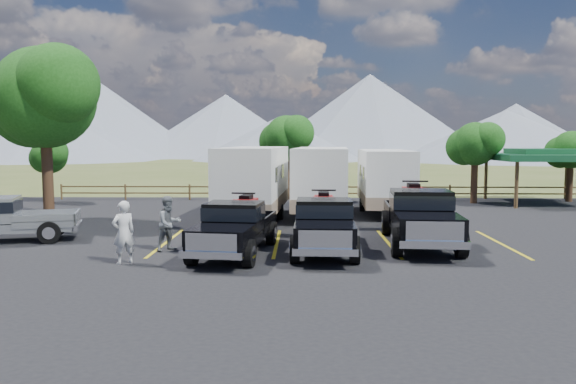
{
  "coord_description": "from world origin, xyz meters",
  "views": [
    {
      "loc": [
        -1.17,
        -15.86,
        3.73
      ],
      "look_at": [
        -1.67,
        7.03,
        1.6
      ],
      "focal_mm": 35.0,
      "sensor_mm": 36.0,
      "label": 1
    }
  ],
  "objects_px": {
    "rig_left": "(236,226)",
    "trailer_right": "(385,180)",
    "tree_big_nw": "(44,98)",
    "pickup_silver": "(2,219)",
    "rig_center": "(324,223)",
    "person_b": "(169,223)",
    "trailer_left": "(254,182)",
    "trailer_center": "(321,180)",
    "person_a": "(124,232)",
    "pavilion": "(544,156)",
    "rig_right": "(419,215)"
  },
  "relations": [
    {
      "from": "pavilion",
      "to": "person_b",
      "type": "xyz_separation_m",
      "value": [
        -18.54,
        -14.44,
        -1.83
      ]
    },
    {
      "from": "rig_right",
      "to": "trailer_center",
      "type": "distance_m",
      "value": 8.2
    },
    {
      "from": "rig_left",
      "to": "person_a",
      "type": "height_order",
      "value": "person_a"
    },
    {
      "from": "trailer_center",
      "to": "person_a",
      "type": "relative_size",
      "value": 5.04
    },
    {
      "from": "rig_left",
      "to": "person_b",
      "type": "xyz_separation_m",
      "value": [
        -2.28,
        0.41,
        0.0
      ]
    },
    {
      "from": "pavilion",
      "to": "person_b",
      "type": "height_order",
      "value": "pavilion"
    },
    {
      "from": "trailer_center",
      "to": "person_a",
      "type": "distance_m",
      "value": 12.57
    },
    {
      "from": "rig_center",
      "to": "pickup_silver",
      "type": "height_order",
      "value": "rig_center"
    },
    {
      "from": "pavilion",
      "to": "trailer_left",
      "type": "distance_m",
      "value": 17.87
    },
    {
      "from": "person_a",
      "to": "trailer_right",
      "type": "bearing_deg",
      "value": -165.83
    },
    {
      "from": "rig_center",
      "to": "person_b",
      "type": "distance_m",
      "value": 5.17
    },
    {
      "from": "trailer_left",
      "to": "trailer_center",
      "type": "relative_size",
      "value": 1.01
    },
    {
      "from": "trailer_right",
      "to": "person_a",
      "type": "bearing_deg",
      "value": -125.34
    },
    {
      "from": "rig_left",
      "to": "rig_center",
      "type": "relative_size",
      "value": 0.99
    },
    {
      "from": "rig_center",
      "to": "trailer_center",
      "type": "bearing_deg",
      "value": 90.13
    },
    {
      "from": "person_a",
      "to": "rig_center",
      "type": "bearing_deg",
      "value": 161.68
    },
    {
      "from": "pickup_silver",
      "to": "person_a",
      "type": "height_order",
      "value": "person_a"
    },
    {
      "from": "rig_center",
      "to": "person_a",
      "type": "relative_size",
      "value": 3.11
    },
    {
      "from": "rig_left",
      "to": "rig_right",
      "type": "distance_m",
      "value": 6.54
    },
    {
      "from": "trailer_center",
      "to": "trailer_right",
      "type": "bearing_deg",
      "value": 25.36
    },
    {
      "from": "rig_right",
      "to": "trailer_right",
      "type": "relative_size",
      "value": 0.73
    },
    {
      "from": "rig_left",
      "to": "pickup_silver",
      "type": "relative_size",
      "value": 1.03
    },
    {
      "from": "trailer_right",
      "to": "person_a",
      "type": "relative_size",
      "value": 4.83
    },
    {
      "from": "rig_left",
      "to": "person_a",
      "type": "bearing_deg",
      "value": -145.61
    },
    {
      "from": "rig_left",
      "to": "person_b",
      "type": "relative_size",
      "value": 3.2
    },
    {
      "from": "pavilion",
      "to": "trailer_left",
      "type": "bearing_deg",
      "value": -155.85
    },
    {
      "from": "person_a",
      "to": "person_b",
      "type": "bearing_deg",
      "value": -151.26
    },
    {
      "from": "trailer_center",
      "to": "person_b",
      "type": "height_order",
      "value": "trailer_center"
    },
    {
      "from": "rig_left",
      "to": "tree_big_nw",
      "type": "bearing_deg",
      "value": 150.81
    },
    {
      "from": "tree_big_nw",
      "to": "trailer_left",
      "type": "relative_size",
      "value": 0.81
    },
    {
      "from": "person_a",
      "to": "person_b",
      "type": "relative_size",
      "value": 1.04
    },
    {
      "from": "trailer_left",
      "to": "pavilion",
      "type": "bearing_deg",
      "value": 27.77
    },
    {
      "from": "tree_big_nw",
      "to": "pickup_silver",
      "type": "bearing_deg",
      "value": -83.66
    },
    {
      "from": "trailer_left",
      "to": "pickup_silver",
      "type": "height_order",
      "value": "trailer_left"
    },
    {
      "from": "trailer_right",
      "to": "rig_center",
      "type": "bearing_deg",
      "value": -106.39
    },
    {
      "from": "tree_big_nw",
      "to": "trailer_center",
      "type": "bearing_deg",
      "value": 10.76
    },
    {
      "from": "trailer_left",
      "to": "trailer_center",
      "type": "xyz_separation_m",
      "value": [
        3.15,
        1.68,
        -0.02
      ]
    },
    {
      "from": "rig_right",
      "to": "trailer_center",
      "type": "height_order",
      "value": "trailer_center"
    },
    {
      "from": "trailer_left",
      "to": "person_a",
      "type": "distance_m",
      "value": 9.73
    },
    {
      "from": "rig_center",
      "to": "pickup_silver",
      "type": "bearing_deg",
      "value": 174.91
    },
    {
      "from": "tree_big_nw",
      "to": "person_a",
      "type": "relative_size",
      "value": 4.14
    },
    {
      "from": "pickup_silver",
      "to": "trailer_left",
      "type": "bearing_deg",
      "value": 107.31
    },
    {
      "from": "trailer_center",
      "to": "pickup_silver",
      "type": "distance_m",
      "value": 13.98
    },
    {
      "from": "tree_big_nw",
      "to": "rig_center",
      "type": "distance_m",
      "value": 14.5
    },
    {
      "from": "rig_left",
      "to": "trailer_right",
      "type": "xyz_separation_m",
      "value": [
        6.39,
        10.52,
        0.75
      ]
    },
    {
      "from": "person_b",
      "to": "tree_big_nw",
      "type": "bearing_deg",
      "value": 91.33
    },
    {
      "from": "trailer_center",
      "to": "rig_right",
      "type": "bearing_deg",
      "value": -63.27
    },
    {
      "from": "rig_right",
      "to": "trailer_left",
      "type": "xyz_separation_m",
      "value": [
        -6.32,
        5.85,
        0.71
      ]
    },
    {
      "from": "rig_center",
      "to": "rig_right",
      "type": "height_order",
      "value": "rig_right"
    },
    {
      "from": "trailer_center",
      "to": "trailer_right",
      "type": "height_order",
      "value": "trailer_center"
    }
  ]
}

